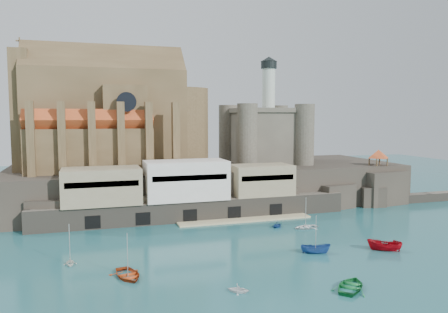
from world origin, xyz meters
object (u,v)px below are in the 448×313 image
at_px(church, 114,119).
at_px(castle_keep, 265,133).
at_px(boat_2, 315,253).
at_px(boat_1, 238,292).
at_px(pavilion, 378,155).
at_px(boat_0, 128,277).

xyz_separation_m(church, castle_keep, (40.21, -0.78, -3.81)).
xyz_separation_m(church, boat_2, (29.34, -49.08, -22.13)).
distance_m(church, boat_1, 65.55).
distance_m(castle_keep, boat_2, 52.79).
height_order(boat_1, boat_2, boat_2).
relative_size(pavilion, boat_0, 0.99).
bearing_deg(boat_2, boat_0, 111.34).
height_order(pavilion, boat_2, pavilion).
bearing_deg(boat_0, castle_keep, 38.10).
bearing_deg(boat_1, boat_0, 86.01).
bearing_deg(boat_0, boat_1, -48.53).
bearing_deg(boat_1, pavilion, -18.16).
relative_size(castle_keep, boat_1, 10.34).
distance_m(castle_keep, boat_0, 67.68).
relative_size(church, boat_0, 7.30).
xyz_separation_m(castle_keep, pavilion, (25.92, -15.08, -5.59)).
xyz_separation_m(pavilion, boat_0, (-67.62, -34.99, -12.73)).
bearing_deg(castle_keep, boat_0, -129.79).
relative_size(pavilion, boat_2, 1.28).
distance_m(castle_keep, boat_1, 68.73).
distance_m(boat_1, boat_2, 21.05).
height_order(castle_keep, pavilion, castle_keep).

